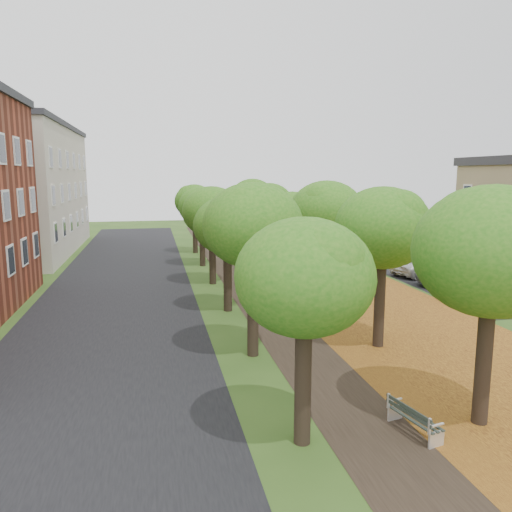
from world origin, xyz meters
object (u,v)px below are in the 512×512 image
car_red (487,288)px  car_grey (455,276)px  bench (413,418)px  car_white (424,266)px  car_silver (486,287)px

car_red → car_grey: (0.29, 3.26, -0.06)m
bench → car_red: size_ratio=0.41×
car_grey → bench: bearing=155.7°
car_red → car_white: 6.54m
car_grey → car_red: bearing=-173.2°
car_silver → car_grey: size_ratio=0.98×
car_silver → car_red: bearing=-160.6°
car_silver → car_white: size_ratio=0.93×
car_red → car_grey: 3.27m
bench → car_white: size_ratio=0.38×
car_silver → car_white: 6.43m
car_silver → car_white: bearing=16.9°
bench → car_grey: bearing=-49.0°
car_silver → bench: bearing=157.1°
car_white → car_silver: bearing=162.8°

